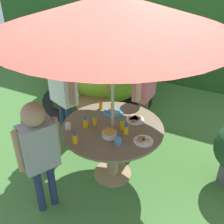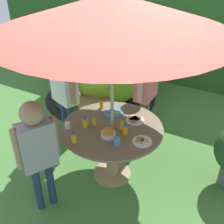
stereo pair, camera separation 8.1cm
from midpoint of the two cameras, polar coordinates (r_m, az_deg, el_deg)
ground_plane at (r=3.53m, az=-0.57°, el=-12.81°), size 10.00×10.00×0.02m
hedge_backdrop at (r=5.74m, az=14.92°, el=16.48°), size 9.00×0.70×2.13m
garden_table at (r=3.18m, az=-0.62°, el=-5.81°), size 1.14×1.14×0.72m
patio_umbrella at (r=2.58m, az=-0.81°, el=19.94°), size 2.24×2.24×2.11m
wooden_chair at (r=4.24m, az=-5.20°, el=4.60°), size 0.71×0.71×1.01m
dome_tent at (r=4.87m, az=-3.75°, el=10.65°), size 2.38×2.38×1.48m
child_in_pink_shirt at (r=3.71m, az=6.21°, el=6.68°), size 0.24×0.48×1.43m
child_in_white_shirt at (r=3.64m, az=-10.83°, el=5.80°), size 0.46×0.32×1.43m
child_in_grey_shirt at (r=2.72m, az=-15.74°, el=-6.87°), size 0.32×0.39×1.29m
snack_bowl at (r=2.90m, az=-1.37°, el=-4.40°), size 0.16×0.16×0.08m
plate_mid_right at (r=2.86m, az=5.69°, el=-5.91°), size 0.21×0.21×0.03m
plate_center_front at (r=3.31m, az=-0.46°, el=-0.09°), size 0.24×0.24×0.03m
plate_center_back at (r=3.18m, az=4.04°, el=-1.50°), size 0.21×0.21×0.03m
juice_bottle_near_left at (r=3.39m, az=-3.03°, el=1.55°), size 0.05×0.05×0.11m
juice_bottle_near_right at (r=2.84m, az=-8.47°, el=-5.40°), size 0.06×0.06×0.11m
juice_bottle_far_left at (r=2.93m, az=2.12°, el=-3.67°), size 0.05×0.05×0.11m
juice_bottle_far_right at (r=3.08m, az=-4.37°, el=-1.84°), size 0.05×0.05×0.12m
juice_bottle_mid_left at (r=2.99m, az=1.33°, el=-2.72°), size 0.04×0.04×0.13m
juice_bottle_front_edge at (r=3.05m, az=-6.24°, el=-2.25°), size 0.06×0.06×0.12m
cup_near at (r=3.06m, az=-9.82°, el=-2.88°), size 0.06×0.06×0.07m
cup_far at (r=2.80m, az=0.43°, el=-6.05°), size 0.07×0.07×0.07m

